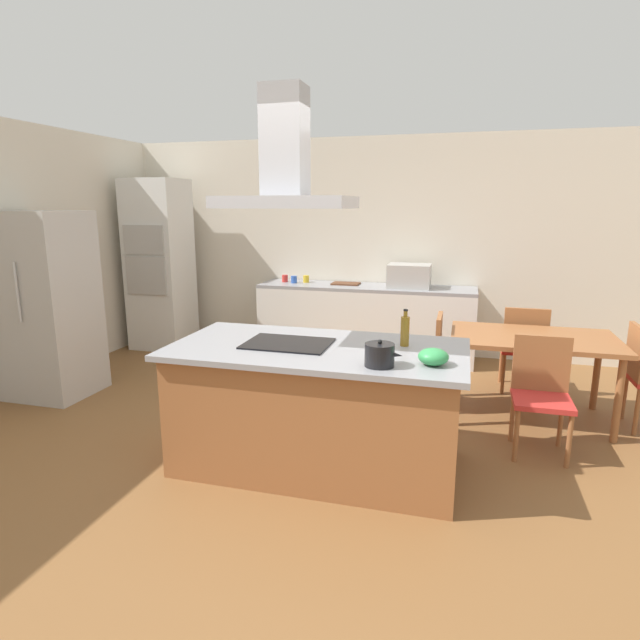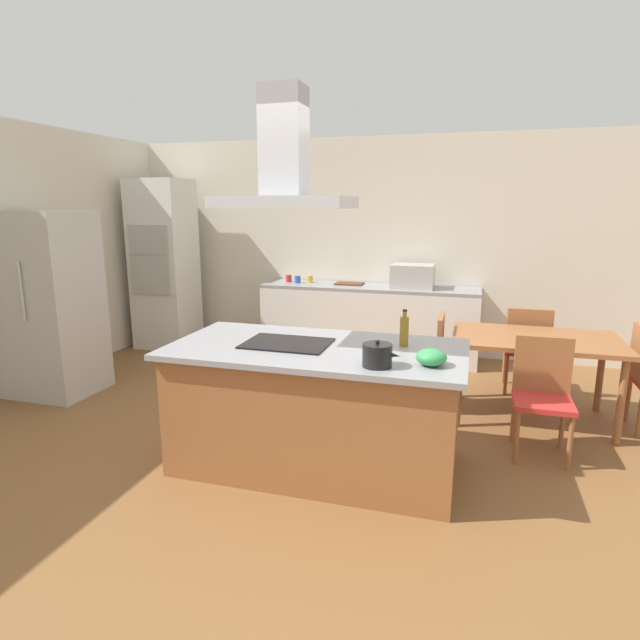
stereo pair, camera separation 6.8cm
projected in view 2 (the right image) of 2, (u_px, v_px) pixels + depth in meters
The scene contains 21 objects.
ground at pixel (359, 395), 5.27m from camera, with size 16.00×16.00×0.00m, color brown.
wall_back at pixel (390, 247), 6.62m from camera, with size 7.20×0.10×2.70m, color beige.
wall_left at pixel (29, 256), 5.46m from camera, with size 0.10×8.80×2.70m, color beige.
kitchen_island at pixel (316, 406), 3.77m from camera, with size 2.07×1.06×0.90m.
cooktop at pixel (287, 343), 3.73m from camera, with size 0.60×0.44×0.01m, color black.
tea_kettle at pixel (377, 355), 3.20m from camera, with size 0.24×0.18×0.17m.
olive_oil_bottle at pixel (404, 331), 3.65m from camera, with size 0.06×0.06×0.26m.
mixing_bowl at pixel (431, 357), 3.22m from camera, with size 0.19×0.19×0.10m, color #33934C.
back_counter at pixel (369, 321), 6.52m from camera, with size 2.65×0.62×0.90m.
countertop_microwave at pixel (413, 276), 6.24m from camera, with size 0.50×0.38×0.28m, color #B2AFAA.
coffee_mug_red at pixel (289, 278), 6.75m from camera, with size 0.08×0.08×0.09m, color red.
coffee_mug_blue at pixel (298, 279), 6.65m from camera, with size 0.08×0.08×0.09m, color #2D56B2.
coffee_mug_yellow at pixel (310, 279), 6.70m from camera, with size 0.08×0.08×0.09m, color gold.
cutting_board at pixel (349, 284), 6.54m from camera, with size 0.34×0.24×0.02m, color #59331E.
wall_oven_stack at pixel (165, 265), 6.90m from camera, with size 0.70×0.66×2.20m.
refrigerator at pixel (50, 304), 5.18m from camera, with size 0.80×0.73×1.82m.
dining_table at pixel (535, 346), 4.56m from camera, with size 1.40×0.90×0.75m.
chair_at_left_end at pixel (428, 355), 4.84m from camera, with size 0.42×0.42×0.89m.
chair_facing_island at pixel (542, 389), 3.97m from camera, with size 0.42×0.42×0.89m.
chair_facing_back_wall at pixel (527, 345), 5.21m from camera, with size 0.42×0.42×0.89m.
range_hood at pixel (284, 170), 3.47m from camera, with size 0.90×0.55×0.78m.
Camera 2 is at (1.03, -3.39, 1.87)m, focal length 29.32 mm.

